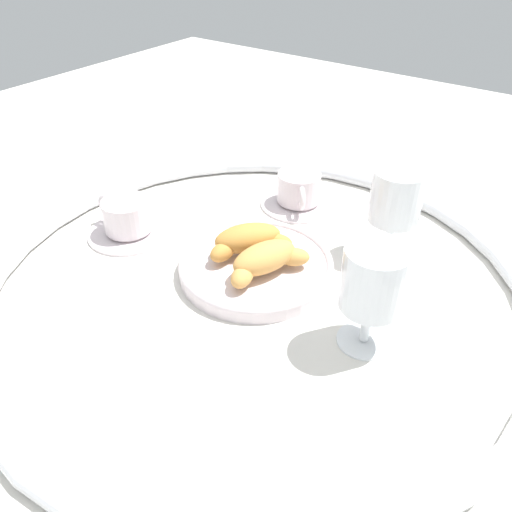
{
  "coord_description": "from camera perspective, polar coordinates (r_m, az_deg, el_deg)",
  "views": [
    {
      "loc": [
        0.46,
        0.34,
        0.46
      ],
      "look_at": [
        -0.03,
        -0.02,
        0.03
      ],
      "focal_mm": 35.87,
      "sensor_mm": 36.0,
      "label": 1
    }
  ],
  "objects": [
    {
      "name": "juice_glass_left",
      "position": [
        0.6,
        12.95,
        -2.89
      ],
      "size": [
        0.08,
        0.08,
        0.14
      ],
      "color": "white",
      "rests_on": "ground_plane"
    },
    {
      "name": "table_chrome_rim",
      "position": [
        0.73,
        -0.11,
        -2.69
      ],
      "size": [
        0.76,
        0.76,
        0.02
      ],
      "primitive_type": "torus",
      "color": "silver",
      "rests_on": "ground_plane"
    },
    {
      "name": "juice_glass_right",
      "position": [
        0.78,
        15.31,
        5.96
      ],
      "size": [
        0.08,
        0.08,
        0.14
      ],
      "color": "white",
      "rests_on": "ground_plane"
    },
    {
      "name": "coffee_cup_near",
      "position": [
        0.92,
        4.79,
        7.13
      ],
      "size": [
        0.14,
        0.14,
        0.06
      ],
      "color": "silver",
      "rests_on": "ground_plane"
    },
    {
      "name": "croissant_small",
      "position": [
        0.71,
        1.11,
        -0.43
      ],
      "size": [
        0.13,
        0.09,
        0.04
      ],
      "color": "#D6994C",
      "rests_on": "pastry_plate"
    },
    {
      "name": "ground_plane",
      "position": [
        0.73,
        -0.11,
        -3.43
      ],
      "size": [
        2.2,
        2.2,
        0.0
      ],
      "primitive_type": "plane",
      "color": "silver"
    },
    {
      "name": "croissant_large",
      "position": [
        0.75,
        -0.84,
        1.77
      ],
      "size": [
        0.12,
        0.11,
        0.04
      ],
      "color": "#CC893D",
      "rests_on": "pastry_plate"
    },
    {
      "name": "coffee_cup_far",
      "position": [
        0.86,
        -14.18,
        3.95
      ],
      "size": [
        0.14,
        0.14,
        0.06
      ],
      "color": "silver",
      "rests_on": "ground_plane"
    },
    {
      "name": "pastry_plate",
      "position": [
        0.75,
        0.0,
        -1.07
      ],
      "size": [
        0.23,
        0.23,
        0.02
      ],
      "color": "silver",
      "rests_on": "ground_plane"
    }
  ]
}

